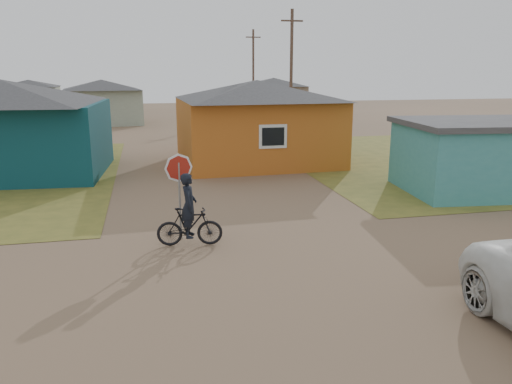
% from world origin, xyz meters
% --- Properties ---
extents(ground, '(120.00, 120.00, 0.00)m').
position_xyz_m(ground, '(0.00, 0.00, 0.00)').
color(ground, '#83654B').
extents(grass_ne, '(20.00, 18.00, 0.00)m').
position_xyz_m(grass_ne, '(14.00, 13.00, 0.01)').
color(grass_ne, olive).
rests_on(grass_ne, ground).
extents(house_teal, '(8.93, 7.08, 4.00)m').
position_xyz_m(house_teal, '(-8.50, 13.50, 2.05)').
color(house_teal, '#0B363E').
rests_on(house_teal, ground).
extents(house_yellow, '(7.72, 6.76, 3.90)m').
position_xyz_m(house_yellow, '(2.50, 14.00, 2.00)').
color(house_yellow, '#BE611D').
rests_on(house_yellow, ground).
extents(shed_turquoise, '(6.71, 4.93, 2.60)m').
position_xyz_m(shed_turquoise, '(9.50, 6.50, 1.31)').
color(shed_turquoise, teal).
rests_on(shed_turquoise, ground).
extents(house_pale_west, '(7.04, 6.15, 3.60)m').
position_xyz_m(house_pale_west, '(-6.00, 34.00, 1.86)').
color(house_pale_west, '#95A18A').
rests_on(house_pale_west, ground).
extents(house_beige_east, '(6.95, 6.05, 3.60)m').
position_xyz_m(house_beige_east, '(10.00, 40.00, 1.86)').
color(house_beige_east, gray).
rests_on(house_beige_east, ground).
extents(house_pale_north, '(6.28, 5.81, 3.40)m').
position_xyz_m(house_pale_north, '(-14.00, 46.00, 1.75)').
color(house_pale_north, '#95A18A').
rests_on(house_pale_north, ground).
extents(utility_pole_near, '(1.40, 0.20, 8.00)m').
position_xyz_m(utility_pole_near, '(6.50, 22.00, 4.14)').
color(utility_pole_near, brown).
rests_on(utility_pole_near, ground).
extents(utility_pole_far, '(1.40, 0.20, 8.00)m').
position_xyz_m(utility_pole_far, '(7.50, 38.00, 4.14)').
color(utility_pole_far, brown).
rests_on(utility_pole_far, ground).
extents(stop_sign, '(0.75, 0.13, 2.29)m').
position_xyz_m(stop_sign, '(-1.91, 3.51, 1.70)').
color(stop_sign, gray).
rests_on(stop_sign, ground).
extents(cyclist, '(1.71, 0.68, 1.88)m').
position_xyz_m(cyclist, '(-1.72, 2.97, 0.68)').
color(cyclist, black).
rests_on(cyclist, ground).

